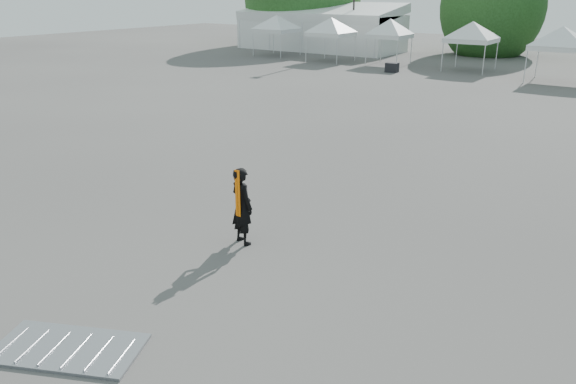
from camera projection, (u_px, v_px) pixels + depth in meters
The scene contains 11 objects.
ground at pixel (319, 225), 13.73m from camera, with size 120.00×120.00×0.00m, color #474442.
marquee at pixel (320, 28), 51.84m from camera, with size 15.00×6.25×4.23m.
tree_mid_w at pixel (492, 7), 47.42m from camera, with size 4.16×4.16×6.33m.
tent_a at pixel (277, 18), 46.97m from camera, with size 4.34×4.34×3.88m.
tent_b at pixel (331, 21), 43.27m from camera, with size 4.25×4.25×3.88m.
tent_c at pixel (390, 22), 41.42m from camera, with size 3.83×3.83×3.88m.
tent_d at pixel (473, 25), 38.17m from camera, with size 4.32×4.32×3.88m.
tent_e at pixel (563, 31), 33.51m from camera, with size 4.54×4.54×3.88m.
man at pixel (242, 206), 12.51m from camera, with size 0.75×0.60×1.79m.
barrier_left at pixel (68, 348), 9.00m from camera, with size 2.63×2.06×0.07m.
crate_west at pixel (392, 67), 38.48m from camera, with size 0.83×0.64×0.64m, color black.
Camera 1 is at (6.65, -10.76, 5.47)m, focal length 35.00 mm.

